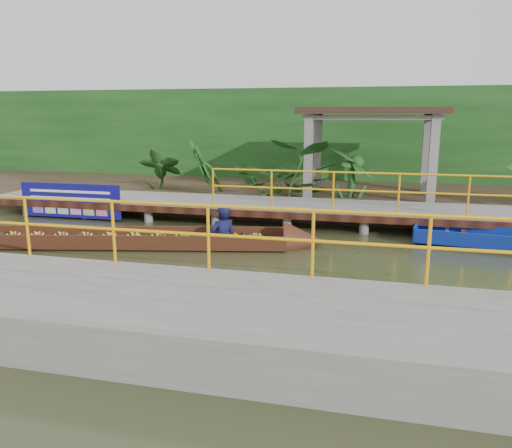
# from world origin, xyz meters

# --- Properties ---
(ground) EXTENTS (80.00, 80.00, 0.00)m
(ground) POSITION_xyz_m (0.00, 0.00, 0.00)
(ground) COLOR #2D3219
(ground) RESTS_ON ground
(land_strip) EXTENTS (30.00, 8.00, 0.45)m
(land_strip) POSITION_xyz_m (0.00, 7.50, 0.23)
(land_strip) COLOR #2E2417
(land_strip) RESTS_ON ground
(far_dock) EXTENTS (16.00, 2.06, 1.66)m
(far_dock) POSITION_xyz_m (0.02, 3.43, 0.48)
(far_dock) COLOR slate
(far_dock) RESTS_ON ground
(near_dock) EXTENTS (18.00, 2.40, 1.73)m
(near_dock) POSITION_xyz_m (1.00, -4.20, 0.30)
(near_dock) COLOR slate
(near_dock) RESTS_ON ground
(pavilion) EXTENTS (4.40, 3.00, 3.00)m
(pavilion) POSITION_xyz_m (3.00, 6.30, 2.82)
(pavilion) COLOR slate
(pavilion) RESTS_ON ground
(foliage_backdrop) EXTENTS (30.00, 0.80, 4.00)m
(foliage_backdrop) POSITION_xyz_m (0.00, 10.00, 2.00)
(foliage_backdrop) COLOR #183D13
(foliage_backdrop) RESTS_ON ground
(vendor_boat) EXTENTS (9.55, 2.90, 2.21)m
(vendor_boat) POSITION_xyz_m (-2.10, 0.21, 0.26)
(vendor_boat) COLOR #38170F
(vendor_boat) RESTS_ON ground
(blue_banner) EXTENTS (3.19, 0.04, 1.00)m
(blue_banner) POSITION_xyz_m (-5.33, 2.48, 0.56)
(blue_banner) COLOR navy
(blue_banner) RESTS_ON ground
(tropical_plants) EXTENTS (14.34, 1.34, 1.68)m
(tropical_plants) POSITION_xyz_m (2.25, 5.30, 1.29)
(tropical_plants) COLOR #183D13
(tropical_plants) RESTS_ON ground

